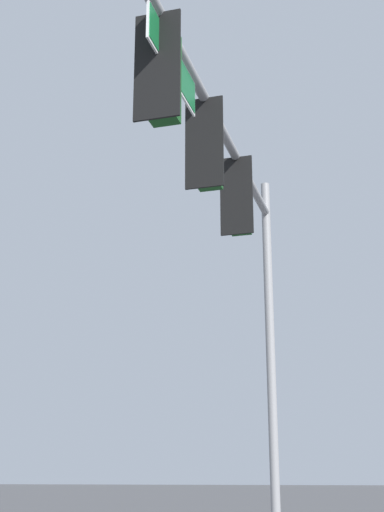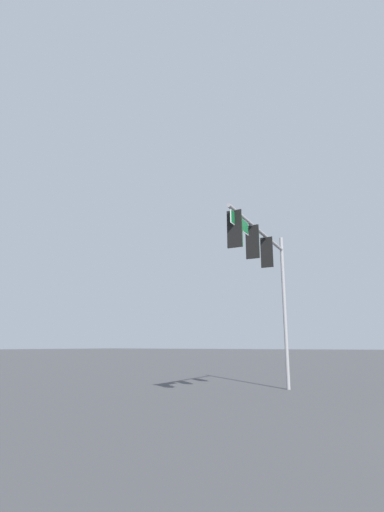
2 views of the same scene
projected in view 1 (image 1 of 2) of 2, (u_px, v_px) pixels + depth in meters
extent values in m
cylinder|color=gray|center=(271.00, 362.00, 12.92)|extent=(0.17, 0.17, 7.00)
cylinder|color=gray|center=(223.00, 132.00, 10.60)|extent=(6.96, 0.84, 0.14)
cube|color=black|center=(236.00, 195.00, 11.18)|extent=(0.08, 0.52, 1.30)
cube|color=#144719|center=(239.00, 200.00, 11.35)|extent=(0.39, 0.35, 1.10)
cylinder|color=#144719|center=(238.00, 165.00, 11.54)|extent=(0.04, 0.04, 0.12)
cylinder|color=red|center=(241.00, 185.00, 11.64)|extent=(0.05, 0.22, 0.22)
cylinder|color=#392D05|center=(242.00, 204.00, 11.54)|extent=(0.05, 0.22, 0.22)
cylinder|color=black|center=(242.00, 223.00, 11.44)|extent=(0.05, 0.22, 0.22)
cube|color=black|center=(204.00, 142.00, 9.42)|extent=(0.08, 0.52, 1.30)
cube|color=#144719|center=(208.00, 148.00, 9.60)|extent=(0.39, 0.35, 1.10)
cylinder|color=#144719|center=(208.00, 108.00, 9.78)|extent=(0.04, 0.04, 0.12)
cylinder|color=red|center=(211.00, 133.00, 9.88)|extent=(0.05, 0.22, 0.22)
cylinder|color=#392D05|center=(212.00, 154.00, 9.78)|extent=(0.05, 0.22, 0.22)
cylinder|color=black|center=(212.00, 176.00, 9.68)|extent=(0.05, 0.22, 0.22)
cube|color=black|center=(157.00, 65.00, 7.66)|extent=(0.08, 0.52, 1.30)
cube|color=#144719|center=(163.00, 74.00, 7.84)|extent=(0.39, 0.35, 1.10)
cylinder|color=#144719|center=(163.00, 26.00, 8.02)|extent=(0.04, 0.04, 0.12)
cylinder|color=red|center=(169.00, 58.00, 8.12)|extent=(0.05, 0.22, 0.22)
cylinder|color=#392D05|center=(168.00, 83.00, 8.02)|extent=(0.05, 0.22, 0.22)
cylinder|color=black|center=(168.00, 109.00, 7.92)|extent=(0.05, 0.22, 0.22)
cube|color=#0F602D|center=(173.00, 63.00, 8.28)|extent=(1.71, 0.21, 0.42)
cube|color=white|center=(173.00, 63.00, 8.28)|extent=(1.77, 0.20, 0.48)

